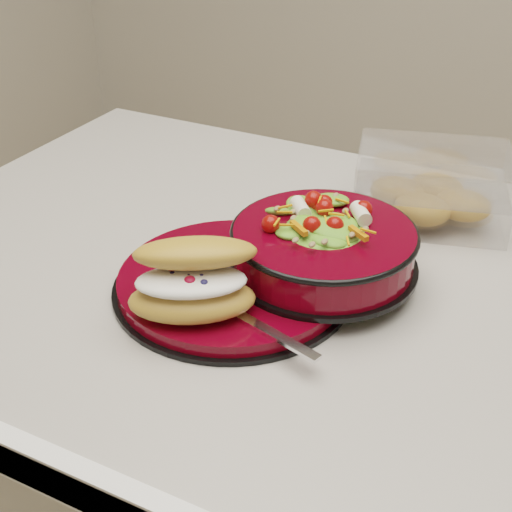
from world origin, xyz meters
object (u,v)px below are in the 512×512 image
at_px(dinner_plate, 233,283).
at_px(croissant, 194,280).
at_px(pastry_box, 431,189).
at_px(fork, 252,322).
at_px(salad_bowl, 324,241).

bearing_deg(dinner_plate, croissant, -91.29).
relative_size(croissant, pastry_box, 0.66).
distance_m(dinner_plate, fork, 0.09).
bearing_deg(pastry_box, salad_bowl, -123.31).
bearing_deg(dinner_plate, salad_bowl, 36.77).
distance_m(croissant, fork, 0.07).
xyz_separation_m(croissant, pastry_box, (0.15, 0.35, -0.01)).
relative_size(salad_bowl, pastry_box, 0.96).
bearing_deg(croissant, salad_bowl, 27.65).
height_order(dinner_plate, salad_bowl, salad_bowl).
bearing_deg(croissant, fork, -24.84).
xyz_separation_m(dinner_plate, fork, (0.06, -0.07, 0.01)).
xyz_separation_m(dinner_plate, croissant, (-0.00, -0.08, 0.05)).
height_order(dinner_plate, fork, fork).
xyz_separation_m(dinner_plate, salad_bowl, (0.08, 0.06, 0.04)).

